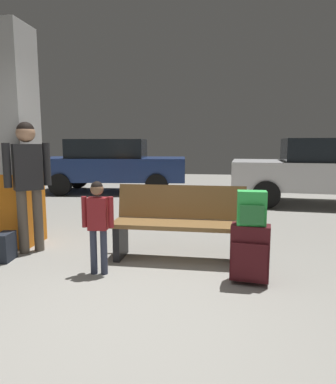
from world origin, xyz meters
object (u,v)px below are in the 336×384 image
Objects in this scene: suitcase at (250,253)px; parked_car_far at (112,164)px; structural_pillar at (12,139)px; parked_car_near at (326,169)px; backpack_bright at (252,208)px; backpack_dark_floor at (5,247)px; adult at (28,173)px; bench at (179,223)px; child at (98,218)px.

parked_car_far reaches higher than suitcase.
suitcase is at bearing -61.71° from parked_car_far.
parked_car_near is (5.23, 3.91, -0.66)m from structural_pillar.
backpack_bright is 2.93m from backpack_dark_floor.
parked_car_far reaches higher than backpack_dark_floor.
parked_car_far is (-0.62, 5.55, -0.23)m from adult.
bench is at bearing 10.39° from backpack_dark_floor.
backpack_bright is 5.33m from parked_car_near.
backpack_dark_floor is at bearing 174.37° from suitcase.
adult reaches higher than backpack_bright.
parked_car_near reaches higher than backpack_bright.
adult is (-2.72, 0.65, 0.71)m from suitcase.
parked_car_near reaches higher than backpack_dark_floor.
suitcase is 5.35m from parked_car_near.
child is at bearing 178.78° from backpack_bright.
suitcase is (0.78, -0.66, -0.12)m from bench.
suitcase is 0.60× the size of child.
parked_car_far is (-3.34, 6.20, 0.48)m from suitcase.
structural_pillar is 3.45m from suitcase.
adult is at bearing 166.56° from backpack_bright.
adult is (0.39, -0.33, -0.43)m from structural_pillar.
adult is 5.59m from parked_car_far.
child reaches higher than backpack_dark_floor.
parked_car_far is at bearing 92.51° from structural_pillar.
parked_car_far is at bearing 114.75° from bench.
structural_pillar is 6.56m from parked_car_near.
backpack_dark_floor is (-2.86, 0.28, -0.15)m from suitcase.
adult is 4.91× the size of backpack_dark_floor.
backpack_bright is at bearing -61.71° from parked_car_far.
parked_car_near is at bearing 36.82° from structural_pillar.
parked_car_near is 5.61m from parked_car_far.
adult is 6.44m from parked_car_near.
suitcase is 1.62m from child.
backpack_bright is 0.34× the size of child.
structural_pillar is 2.91× the size of child.
suitcase is 1.78× the size of backpack_bright.
structural_pillar is 5.27m from parked_car_far.
backpack_bright is 2.81m from adult.
adult is at bearing -138.76° from parked_car_near.
structural_pillar is 1.83× the size of bench.
parked_car_far is (-0.48, 5.91, 0.64)m from backpack_dark_floor.
backpack_bright is 0.08× the size of parked_car_near.
bench is 4.73× the size of backpack_bright.
backpack_dark_floor is at bearing -85.38° from parked_car_far.
suitcase is 1.78× the size of backpack_dark_floor.
bench is at bearing 37.94° from child.
backpack_dark_floor is at bearing -70.24° from structural_pillar.
bench is at bearing 0.37° from adult.
bench is 2.66× the size of suitcase.
parked_car_far reaches higher than backpack_bright.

